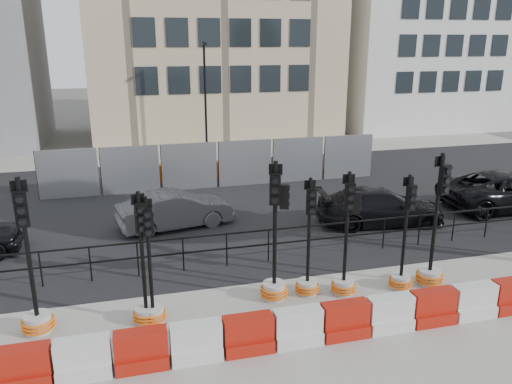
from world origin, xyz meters
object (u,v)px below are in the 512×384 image
object	(u,v)px
car_c	(380,206)
traffic_signal_a	(35,303)
traffic_signal_h	(432,259)
traffic_signal_d	(275,268)

from	to	relation	value
car_c	traffic_signal_a	bearing A→B (deg)	119.62
traffic_signal_h	car_c	size ratio (longest dim) A/B	0.77
traffic_signal_h	car_c	distance (m)	4.49
traffic_signal_d	traffic_signal_h	distance (m)	4.09
traffic_signal_a	car_c	world-z (taller)	traffic_signal_a
traffic_signal_a	car_c	bearing A→B (deg)	14.84
traffic_signal_h	car_c	world-z (taller)	traffic_signal_h
traffic_signal_a	traffic_signal_h	world-z (taller)	traffic_signal_a
traffic_signal_d	car_c	xyz separation A→B (m)	(4.99, 4.08, -0.19)
traffic_signal_a	traffic_signal_d	xyz separation A→B (m)	(5.35, 0.12, 0.10)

